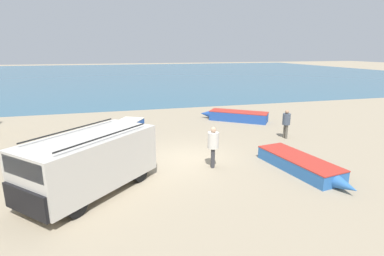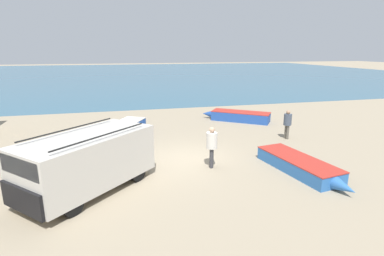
% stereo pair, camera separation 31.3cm
% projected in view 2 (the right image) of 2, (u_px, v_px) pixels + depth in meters
% --- Properties ---
extents(ground_plane, '(200.00, 200.00, 0.00)m').
position_uv_depth(ground_plane, '(187.00, 159.00, 13.63)').
color(ground_plane, gray).
extents(sea_water, '(120.00, 80.00, 0.01)m').
position_uv_depth(sea_water, '(131.00, 73.00, 62.44)').
color(sea_water, '#33607A').
rests_on(sea_water, ground_plane).
extents(parked_van, '(4.81, 4.79, 2.15)m').
position_uv_depth(parked_van, '(87.00, 160.00, 10.33)').
color(parked_van, beige).
rests_on(parked_van, ground_plane).
extents(fishing_rowboat_0, '(4.40, 3.60, 0.67)m').
position_uv_depth(fishing_rowboat_0, '(238.00, 116.00, 20.83)').
color(fishing_rowboat_0, '#234CA3').
rests_on(fishing_rowboat_0, ground_plane).
extents(fishing_rowboat_1, '(3.25, 4.80, 0.66)m').
position_uv_depth(fishing_rowboat_1, '(120.00, 131.00, 17.12)').
color(fishing_rowboat_1, '#234CA3').
rests_on(fishing_rowboat_1, ground_plane).
extents(fishing_rowboat_2, '(1.88, 4.68, 0.55)m').
position_uv_depth(fishing_rowboat_2, '(300.00, 166.00, 12.09)').
color(fishing_rowboat_2, '#2D66AD').
rests_on(fishing_rowboat_2, ground_plane).
extents(fisherman_0, '(0.46, 0.46, 1.75)m').
position_uv_depth(fisherman_0, '(212.00, 144.00, 12.41)').
color(fisherman_0, '#38383D').
rests_on(fisherman_0, ground_plane).
extents(fisherman_2, '(0.42, 0.42, 1.61)m').
position_uv_depth(fisherman_2, '(288.00, 122.00, 16.48)').
color(fisherman_2, '#5B564C').
rests_on(fisherman_2, ground_plane).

